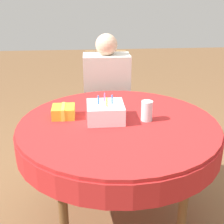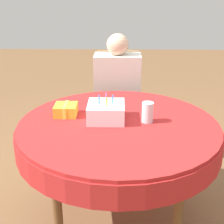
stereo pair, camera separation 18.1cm
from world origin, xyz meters
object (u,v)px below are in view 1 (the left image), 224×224
chair (106,103)px  drinking_glass (147,111)px  birthday_cake (105,112)px  gift_box (64,112)px  person (107,89)px

chair → drinking_glass: (0.18, -0.89, 0.28)m
birthday_cake → gift_box: bearing=165.3°
chair → gift_box: chair is taller
person → chair: bearing=90.0°
person → gift_box: (-0.31, -0.70, 0.09)m
person → gift_box: bearing=-113.3°
drinking_glass → gift_box: 0.50m
drinking_glass → gift_box: size_ratio=0.85×
chair → person: 0.19m
birthday_cake → person: bearing=85.4°
person → drinking_glass: 0.82m
chair → drinking_glass: 0.95m
person → drinking_glass: bearing=-76.4°
person → drinking_glass: (0.18, -0.79, 0.11)m
birthday_cake → gift_box: (-0.25, 0.07, -0.02)m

